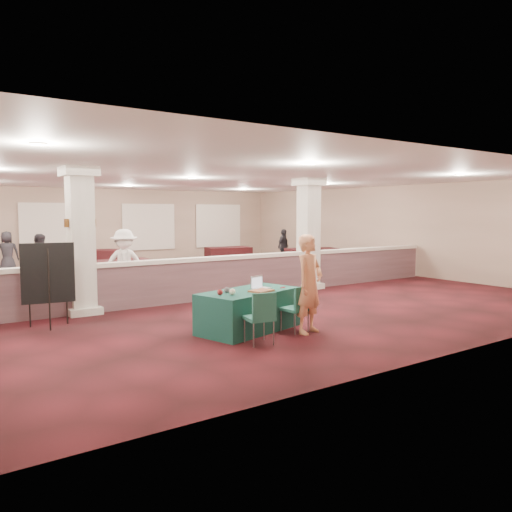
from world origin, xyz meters
TOP-DOWN VIEW (x-y plane):
  - ground at (0.00, 0.00)m, footprint 16.00×16.00m
  - wall_back at (0.00, 8.00)m, footprint 16.00×0.04m
  - wall_front at (0.00, -8.00)m, footprint 16.00×0.04m
  - wall_right at (8.00, 0.00)m, footprint 0.04×16.00m
  - ceiling at (0.00, 0.00)m, footprint 16.00×16.00m
  - partition_wall at (0.00, -1.50)m, footprint 15.60×0.28m
  - column_left at (-3.50, -1.50)m, footprint 0.72×0.72m
  - column_right at (3.00, -1.50)m, footprint 0.72×0.72m
  - sconce_left at (-3.78, -1.50)m, footprint 0.12×0.12m
  - sconce_right at (-3.22, -1.50)m, footprint 0.12×0.12m
  - near_table at (-1.35, -4.86)m, footprint 2.17×1.48m
  - conf_chair_main at (-0.69, -5.51)m, footprint 0.49×0.49m
  - conf_chair_side at (-1.77, -5.85)m, footprint 0.52×0.52m
  - easel_board at (-4.41, -2.50)m, footprint 0.96×0.54m
  - woman at (-0.55, -5.66)m, footprint 0.76×0.61m
  - far_table_front_center at (-1.13, 2.75)m, footprint 1.84×0.95m
  - far_table_front_right at (6.50, 2.33)m, footprint 2.20×1.51m
  - far_table_back_center at (-0.58, 6.50)m, footprint 2.19×1.62m
  - far_table_back_right at (4.53, 5.47)m, footprint 2.01×1.28m
  - attendee_a at (-3.34, 3.38)m, footprint 0.85×0.82m
  - attendee_b at (-2.00, 0.00)m, footprint 1.25×0.84m
  - attendee_c at (6.50, 4.20)m, footprint 0.99×0.78m
  - attendee_d at (-3.76, 7.00)m, footprint 0.80×0.48m
  - laptop_base at (-1.04, -4.83)m, footprint 0.40×0.32m
  - laptop_screen at (-1.07, -4.71)m, footprint 0.33×0.10m
  - screen_glow at (-1.07, -4.72)m, footprint 0.30×0.09m
  - knitting at (-1.23, -5.10)m, footprint 0.48×0.41m
  - yarn_cream at (-1.87, -5.11)m, footprint 0.11×0.11m
  - yarn_red at (-2.07, -5.00)m, footprint 0.10×0.10m
  - yarn_grey at (-1.83, -4.86)m, footprint 0.11×0.11m
  - scissors at (-0.62, -4.96)m, footprint 0.13×0.06m

SIDE VIEW (x-z plane):
  - ground at x=0.00m, z-range 0.00..0.00m
  - far_table_front_center at x=-1.13m, z-range 0.00..0.74m
  - far_table_back_right at x=4.53m, z-range 0.00..0.76m
  - near_table at x=-1.35m, z-range 0.00..0.76m
  - far_table_back_center at x=-0.58m, z-range 0.00..0.80m
  - far_table_front_right at x=6.50m, z-range 0.00..0.81m
  - conf_chair_main at x=-0.69m, z-range 0.08..0.95m
  - conf_chair_side at x=-1.77m, z-range 0.08..0.98m
  - partition_wall at x=0.00m, z-range 0.02..1.12m
  - attendee_c at x=6.50m, z-range 0.00..1.52m
  - scissors at x=-0.62m, z-range 0.76..0.77m
  - laptop_base at x=-1.04m, z-range 0.76..0.78m
  - knitting at x=-1.23m, z-range 0.76..0.79m
  - attendee_d at x=-3.76m, z-range 0.00..1.57m
  - attendee_a at x=-3.34m, z-range 0.00..1.59m
  - yarn_red at x=-2.07m, z-range 0.76..0.86m
  - yarn_grey at x=-1.83m, z-range 0.76..0.87m
  - yarn_cream at x=-1.87m, z-range 0.76..0.87m
  - screen_glow at x=-1.07m, z-range 0.78..0.98m
  - laptop_screen at x=-1.07m, z-range 0.78..1.01m
  - attendee_b at x=-2.00m, z-range 0.00..1.79m
  - woman at x=-0.55m, z-range 0.00..1.83m
  - easel_board at x=-4.41m, z-range 0.22..1.87m
  - wall_back at x=0.00m, z-range 0.00..3.20m
  - wall_front at x=0.00m, z-range 0.00..3.20m
  - wall_right at x=8.00m, z-range 0.00..3.20m
  - column_left at x=-3.50m, z-range 0.04..3.24m
  - column_right at x=3.00m, z-range 0.04..3.24m
  - sconce_left at x=-3.78m, z-range 1.91..2.09m
  - sconce_right at x=-3.22m, z-range 1.91..2.09m
  - ceiling at x=0.00m, z-range 3.19..3.21m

